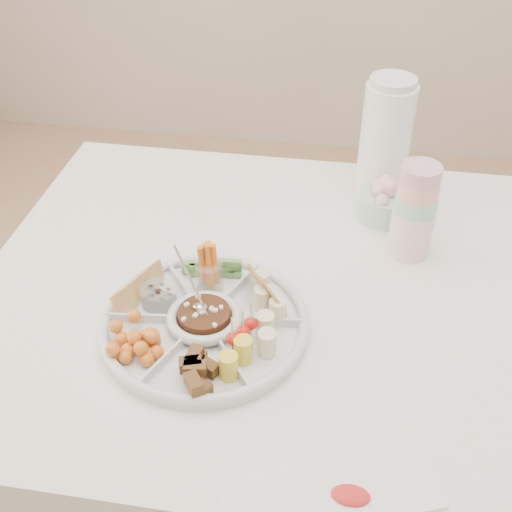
# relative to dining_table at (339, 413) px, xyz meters

# --- Properties ---
(floor) EXTENTS (4.00, 4.00, 0.00)m
(floor) POSITION_rel_dining_table_xyz_m (0.00, 0.00, -0.38)
(floor) COLOR tan
(floor) RESTS_ON ground
(dining_table) EXTENTS (1.52, 1.02, 0.76)m
(dining_table) POSITION_rel_dining_table_xyz_m (0.00, 0.00, 0.00)
(dining_table) COLOR white
(dining_table) RESTS_ON floor
(party_tray) EXTENTS (0.42, 0.42, 0.04)m
(party_tray) POSITION_rel_dining_table_xyz_m (-0.27, -0.15, 0.40)
(party_tray) COLOR silver
(party_tray) RESTS_ON dining_table
(bean_dip) EXTENTS (0.11, 0.11, 0.04)m
(bean_dip) POSITION_rel_dining_table_xyz_m (-0.27, -0.15, 0.41)
(bean_dip) COLOR #4F2416
(bean_dip) RESTS_ON party_tray
(tortillas) EXTENTS (0.11, 0.11, 0.06)m
(tortillas) POSITION_rel_dining_table_xyz_m (-0.17, -0.07, 0.42)
(tortillas) COLOR #A95F32
(tortillas) RESTS_ON party_tray
(carrot_cucumber) EXTENTS (0.12, 0.12, 0.10)m
(carrot_cucumber) POSITION_rel_dining_table_xyz_m (-0.29, -0.02, 0.44)
(carrot_cucumber) COLOR orange
(carrot_cucumber) RESTS_ON party_tray
(pita_raisins) EXTENTS (0.11, 0.11, 0.05)m
(pita_raisins) POSITION_rel_dining_table_xyz_m (-0.39, -0.10, 0.42)
(pita_raisins) COLOR #D59B4E
(pita_raisins) RESTS_ON party_tray
(cherries) EXTENTS (0.13, 0.13, 0.05)m
(cherries) POSITION_rel_dining_table_xyz_m (-0.38, -0.22, 0.42)
(cherries) COLOR orange
(cherries) RESTS_ON party_tray
(granola_chunks) EXTENTS (0.11, 0.11, 0.04)m
(granola_chunks) POSITION_rel_dining_table_xyz_m (-0.26, -0.28, 0.42)
(granola_chunks) COLOR brown
(granola_chunks) RESTS_ON party_tray
(banana_tomato) EXTENTS (0.12, 0.12, 0.09)m
(banana_tomato) POSITION_rel_dining_table_xyz_m (-0.15, -0.20, 0.44)
(banana_tomato) COLOR #DBB55A
(banana_tomato) RESTS_ON party_tray
(cup_stack) EXTENTS (0.11, 0.11, 0.24)m
(cup_stack) POSITION_rel_dining_table_xyz_m (0.11, 0.15, 0.50)
(cup_stack) COLOR #A8BE9F
(cup_stack) RESTS_ON dining_table
(thermos) EXTENTS (0.13, 0.13, 0.30)m
(thermos) POSITION_rel_dining_table_xyz_m (0.04, 0.37, 0.53)
(thermos) COLOR white
(thermos) RESTS_ON dining_table
(flower_bowl) EXTENTS (0.14, 0.14, 0.09)m
(flower_bowl) POSITION_rel_dining_table_xyz_m (0.06, 0.28, 0.43)
(flower_bowl) COLOR #8FB69F
(flower_bowl) RESTS_ON dining_table
(placemat) EXTENTS (0.34, 0.21, 0.01)m
(placemat) POSITION_rel_dining_table_xyz_m (-0.02, -0.45, 0.38)
(placemat) COLOR white
(placemat) RESTS_ON dining_table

